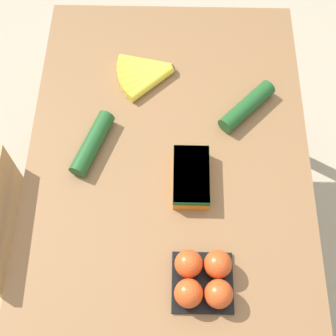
{
  "coord_description": "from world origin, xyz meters",
  "views": [
    {
      "loc": [
        -0.63,
        -0.01,
        2.06
      ],
      "look_at": [
        0.0,
        0.0,
        0.81
      ],
      "focal_mm": 50.0,
      "sensor_mm": 36.0,
      "label": 1
    }
  ],
  "objects_px": {
    "cucumber_near": "(92,143)",
    "cucumber_far": "(247,106)",
    "banana_bunch": "(147,74)",
    "tomato_pack": "(203,279)",
    "carrot_bag": "(191,177)"
  },
  "relations": [
    {
      "from": "carrot_bag",
      "to": "tomato_pack",
      "type": "bearing_deg",
      "value": -174.25
    },
    {
      "from": "tomato_pack",
      "to": "cucumber_far",
      "type": "height_order",
      "value": "tomato_pack"
    },
    {
      "from": "banana_bunch",
      "to": "tomato_pack",
      "type": "distance_m",
      "value": 0.72
    },
    {
      "from": "carrot_bag",
      "to": "cucumber_far",
      "type": "xyz_separation_m",
      "value": [
        0.26,
        -0.18,
        -0.01
      ]
    },
    {
      "from": "carrot_bag",
      "to": "cucumber_far",
      "type": "bearing_deg",
      "value": -35.0
    },
    {
      "from": "carrot_bag",
      "to": "cucumber_near",
      "type": "height_order",
      "value": "carrot_bag"
    },
    {
      "from": "cucumber_far",
      "to": "cucumber_near",
      "type": "bearing_deg",
      "value": 106.87
    },
    {
      "from": "cucumber_near",
      "to": "tomato_pack",
      "type": "bearing_deg",
      "value": -141.12
    },
    {
      "from": "cucumber_near",
      "to": "banana_bunch",
      "type": "bearing_deg",
      "value": -29.14
    },
    {
      "from": "carrot_bag",
      "to": "cucumber_near",
      "type": "xyz_separation_m",
      "value": [
        0.11,
        0.31,
        -0.01
      ]
    },
    {
      "from": "tomato_pack",
      "to": "cucumber_far",
      "type": "distance_m",
      "value": 0.58
    },
    {
      "from": "banana_bunch",
      "to": "cucumber_far",
      "type": "distance_m",
      "value": 0.36
    },
    {
      "from": "cucumber_far",
      "to": "carrot_bag",
      "type": "bearing_deg",
      "value": 145.0
    },
    {
      "from": "tomato_pack",
      "to": "cucumber_near",
      "type": "distance_m",
      "value": 0.54
    },
    {
      "from": "cucumber_near",
      "to": "cucumber_far",
      "type": "bearing_deg",
      "value": -73.13
    }
  ]
}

